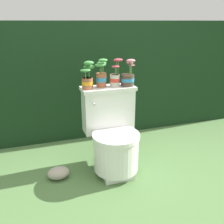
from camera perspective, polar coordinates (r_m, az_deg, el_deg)
ground_plane at (r=2.28m, az=0.28°, el=-13.90°), size 12.00×12.00×0.00m
hedge_backdrop at (r=3.03m, az=-6.29°, el=7.85°), size 4.02×0.62×1.28m
toilet at (r=2.19m, az=0.21°, el=-5.39°), size 0.47×0.53×0.74m
potted_plant_left at (r=2.09m, az=-5.60°, el=7.77°), size 0.13×0.11×0.24m
potted_plant_midleft at (r=2.15m, az=-2.45°, el=8.46°), size 0.12×0.12×0.25m
potted_plant_middle at (r=2.17m, az=0.74°, el=8.09°), size 0.11×0.09×0.24m
potted_plant_midright at (r=2.20m, az=3.65°, el=7.80°), size 0.13×0.12×0.24m
garden_stone at (r=2.25m, az=-12.14°, el=-13.45°), size 0.19×0.15×0.10m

